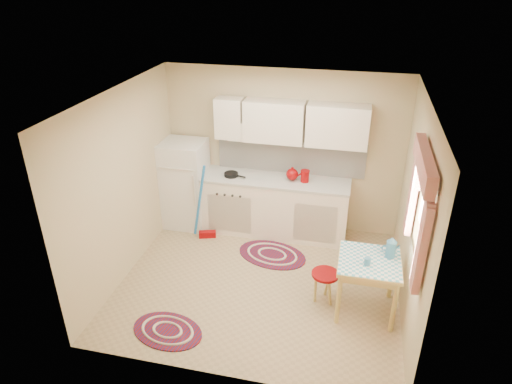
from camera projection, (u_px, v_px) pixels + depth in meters
The scene contains 14 objects.
room_shell at pixel (277, 166), 5.56m from camera, with size 3.64×3.60×2.52m.
fridge at pixel (186, 184), 7.17m from camera, with size 0.65×0.60×1.40m, color white.
broom at pixel (206, 203), 6.82m from camera, with size 0.28×0.12×1.20m, color blue, non-canonical shape.
base_cabinets at pixel (274, 207), 7.05m from camera, with size 2.25×0.60×0.88m, color white.
countertop at pixel (274, 180), 6.84m from camera, with size 2.27×0.62×0.04m, color beige.
frying_pan at pixel (231, 174), 6.91m from camera, with size 0.21×0.21×0.05m, color black.
red_kettle at pixel (292, 174), 6.73m from camera, with size 0.20×0.18×0.20m, color #850407, non-canonical shape.
red_canister at pixel (305, 177), 6.70m from camera, with size 0.12×0.12×0.16m, color #850407.
table at pixel (366, 285), 5.46m from camera, with size 0.72×0.72×0.72m, color #DDC16E.
stool at pixel (324, 287), 5.67m from camera, with size 0.34×0.34×0.42m, color #850407.
coffee_pot at pixel (391, 247), 5.29m from camera, with size 0.14×0.12×0.29m, color teal, non-canonical shape.
mug at pixel (367, 262), 5.20m from camera, with size 0.07×0.07×0.10m, color teal.
rug_center at pixel (272, 255), 6.65m from camera, with size 1.02×0.68×0.02m, color maroon, non-canonical shape.
rug_left at pixel (168, 331), 5.28m from camera, with size 0.86×0.58×0.02m, color maroon, non-canonical shape.
Camera 1 is at (1.05, -4.79, 3.83)m, focal length 32.00 mm.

